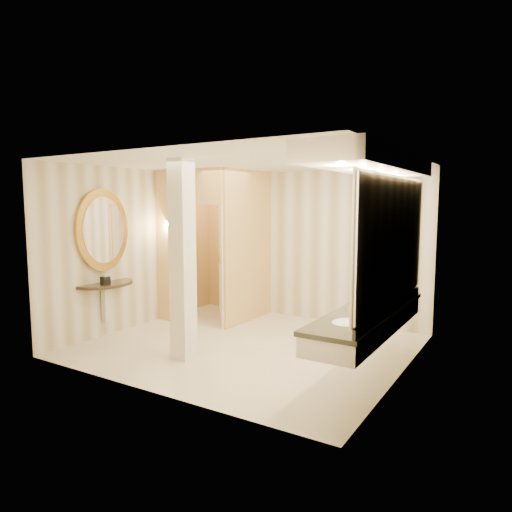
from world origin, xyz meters
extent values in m
plane|color=white|center=(0.00, 0.00, 0.00)|extent=(4.50, 4.50, 0.00)
plane|color=white|center=(0.00, 0.00, 2.70)|extent=(4.50, 4.50, 0.00)
cube|color=silver|center=(0.00, 2.00, 1.35)|extent=(4.50, 0.02, 2.70)
cube|color=silver|center=(0.00, -2.00, 1.35)|extent=(4.50, 0.02, 2.70)
cube|color=silver|center=(-2.25, 0.00, 1.35)|extent=(0.02, 4.00, 2.70)
cube|color=silver|center=(2.25, 0.00, 1.35)|extent=(0.02, 4.00, 2.70)
cube|color=#F2CC7F|center=(-0.80, 1.25, 1.35)|extent=(0.10, 1.50, 2.70)
cube|color=#F2CC7F|center=(-1.93, 0.50, 1.35)|extent=(0.65, 0.10, 2.70)
cube|color=#F2CC7F|center=(-1.20, 0.50, 2.40)|extent=(0.80, 0.10, 0.60)
cube|color=silver|center=(-1.05, 0.81, 1.05)|extent=(0.54, 0.65, 2.10)
cylinder|color=#C2823E|center=(-1.93, 0.43, 1.55)|extent=(0.03, 0.03, 0.30)
cone|color=silver|center=(-1.93, 0.43, 1.75)|extent=(0.14, 0.14, 0.14)
cube|color=silver|center=(1.95, -0.40, 0.73)|extent=(0.60, 2.58, 0.24)
cube|color=black|center=(1.95, -0.40, 0.85)|extent=(0.64, 2.62, 0.05)
cube|color=black|center=(2.23, -0.40, 0.92)|extent=(0.03, 2.58, 0.10)
ellipsoid|color=white|center=(1.95, -1.10, 0.83)|extent=(0.40, 0.44, 0.15)
cylinder|color=#C2823E|center=(2.15, -1.10, 0.96)|extent=(0.03, 0.03, 0.22)
ellipsoid|color=white|center=(1.95, 0.30, 0.83)|extent=(0.40, 0.44, 0.15)
cylinder|color=#C2823E|center=(2.15, 0.30, 0.96)|extent=(0.03, 0.03, 0.22)
cube|color=white|center=(2.23, -0.40, 1.70)|extent=(0.03, 2.58, 1.40)
cube|color=silver|center=(1.95, -0.40, 2.59)|extent=(0.75, 2.78, 0.22)
cylinder|color=black|center=(-2.23, -0.77, 0.85)|extent=(0.99, 0.99, 0.05)
cube|color=silver|center=(-2.19, -0.77, 0.55)|extent=(0.10, 0.10, 0.60)
cylinder|color=gold|center=(-2.21, -0.77, 1.70)|extent=(0.07, 0.99, 0.99)
cylinder|color=white|center=(-2.17, -0.77, 1.70)|extent=(0.02, 0.79, 0.79)
cube|color=silver|center=(-0.45, -0.92, 1.35)|extent=(0.26, 0.26, 2.70)
cube|color=black|center=(-2.04, -0.89, 0.93)|extent=(0.14, 0.14, 0.12)
imported|color=white|center=(-1.10, 1.53, 0.36)|extent=(0.41, 0.70, 0.71)
imported|color=beige|center=(1.93, -0.12, 0.94)|extent=(0.07, 0.07, 0.13)
imported|color=silver|center=(1.83, -0.49, 0.94)|extent=(0.12, 0.12, 0.12)
imported|color=#C6B28C|center=(1.98, -0.36, 0.99)|extent=(0.11, 0.11, 0.23)
camera|label=1|loc=(3.59, -5.58, 2.11)|focal=32.00mm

